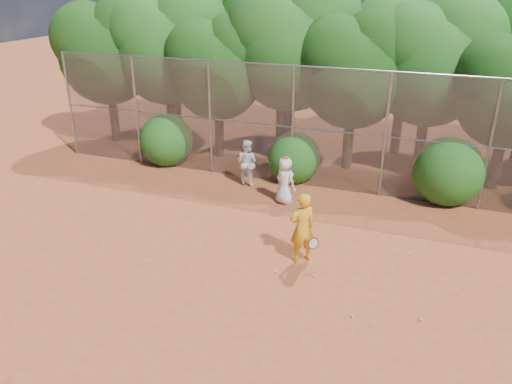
% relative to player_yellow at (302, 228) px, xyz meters
% --- Properties ---
extents(ground, '(80.00, 80.00, 0.00)m').
position_rel_player_yellow_xyz_m(ground, '(-0.68, -1.23, -0.92)').
color(ground, '#9A4422').
rests_on(ground, ground).
extents(fence_back, '(20.05, 0.09, 4.03)m').
position_rel_player_yellow_xyz_m(fence_back, '(-0.80, 4.77, 1.14)').
color(fence_back, gray).
rests_on(fence_back, ground).
extents(tree_0, '(4.38, 3.81, 6.00)m').
position_rel_player_yellow_xyz_m(tree_0, '(-10.13, 6.81, 3.02)').
color(tree_0, black).
rests_on(tree_0, ground).
extents(tree_1, '(4.64, 4.03, 6.35)m').
position_rel_player_yellow_xyz_m(tree_1, '(-7.62, 7.31, 3.25)').
color(tree_1, black).
rests_on(tree_1, ground).
extents(tree_2, '(3.99, 3.47, 5.47)m').
position_rel_player_yellow_xyz_m(tree_2, '(-5.13, 6.61, 2.67)').
color(tree_2, black).
rests_on(tree_2, ground).
extents(tree_3, '(4.89, 4.26, 6.70)m').
position_rel_player_yellow_xyz_m(tree_3, '(-2.62, 7.61, 3.48)').
color(tree_3, black).
rests_on(tree_3, ground).
extents(tree_4, '(4.19, 3.64, 5.73)m').
position_rel_player_yellow_xyz_m(tree_4, '(-0.13, 7.01, 2.84)').
color(tree_4, black).
rests_on(tree_4, ground).
extents(tree_5, '(4.51, 3.92, 6.17)m').
position_rel_player_yellow_xyz_m(tree_5, '(2.37, 7.81, 3.13)').
color(tree_5, black).
rests_on(tree_5, ground).
extents(tree_9, '(4.83, 4.20, 6.62)m').
position_rel_player_yellow_xyz_m(tree_9, '(-8.62, 9.61, 3.42)').
color(tree_9, black).
rests_on(tree_9, ground).
extents(tree_10, '(5.15, 4.48, 7.06)m').
position_rel_player_yellow_xyz_m(tree_10, '(-3.62, 9.82, 3.71)').
color(tree_10, black).
rests_on(tree_10, ground).
extents(tree_11, '(4.64, 4.03, 6.35)m').
position_rel_player_yellow_xyz_m(tree_11, '(1.38, 9.41, 3.25)').
color(tree_11, black).
rests_on(tree_11, ground).
extents(bush_0, '(2.00, 2.00, 2.00)m').
position_rel_player_yellow_xyz_m(bush_0, '(-6.68, 5.07, 0.08)').
color(bush_0, '#184F13').
rests_on(bush_0, ground).
extents(bush_1, '(1.80, 1.80, 1.80)m').
position_rel_player_yellow_xyz_m(bush_1, '(-1.68, 5.07, -0.02)').
color(bush_1, '#184F13').
rests_on(bush_1, ground).
extents(bush_2, '(2.20, 2.20, 2.20)m').
position_rel_player_yellow_xyz_m(bush_2, '(3.32, 5.07, 0.18)').
color(bush_2, '#184F13').
rests_on(bush_2, ground).
extents(player_yellow, '(0.88, 0.78, 1.83)m').
position_rel_player_yellow_xyz_m(player_yellow, '(0.00, 0.00, 0.00)').
color(player_yellow, gold).
rests_on(player_yellow, ground).
extents(player_teen, '(0.88, 0.77, 1.54)m').
position_rel_player_yellow_xyz_m(player_teen, '(-1.41, 3.14, -0.15)').
color(player_teen, white).
rests_on(player_teen, ground).
extents(player_white, '(0.88, 0.77, 1.58)m').
position_rel_player_yellow_xyz_m(player_white, '(-3.10, 4.17, -0.12)').
color(player_white, silver).
rests_on(player_white, ground).
extents(ball_0, '(0.07, 0.07, 0.07)m').
position_rel_player_yellow_xyz_m(ball_0, '(0.52, -0.66, -0.88)').
color(ball_0, yellow).
rests_on(ball_0, ground).
extents(ball_1, '(0.07, 0.07, 0.07)m').
position_rel_player_yellow_xyz_m(ball_1, '(2.56, 1.21, -0.88)').
color(ball_1, yellow).
rests_on(ball_1, ground).
extents(ball_2, '(0.07, 0.07, 0.07)m').
position_rel_player_yellow_xyz_m(ball_2, '(1.64, -1.86, -0.88)').
color(ball_2, yellow).
rests_on(ball_2, ground).
extents(ball_3, '(0.07, 0.07, 0.07)m').
position_rel_player_yellow_xyz_m(ball_3, '(3.01, -1.48, -0.88)').
color(ball_3, yellow).
rests_on(ball_3, ground).
extents(ball_4, '(0.07, 0.07, 0.07)m').
position_rel_player_yellow_xyz_m(ball_4, '(-0.43, -0.78, -0.88)').
color(ball_4, yellow).
rests_on(ball_4, ground).
extents(ball_5, '(0.07, 0.07, 0.07)m').
position_rel_player_yellow_xyz_m(ball_5, '(3.14, 2.87, -0.88)').
color(ball_5, yellow).
rests_on(ball_5, ground).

